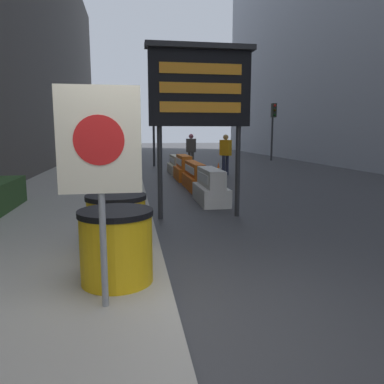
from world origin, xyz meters
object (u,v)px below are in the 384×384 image
at_px(barrel_drum_foreground, 116,246).
at_px(jersey_barrier_orange_near, 184,169).
at_px(traffic_cone_mid, 193,172).
at_px(pedestrian_passerby, 226,151).
at_px(jersey_barrier_white, 211,188).
at_px(message_board, 200,89).
at_px(traffic_light_far_side, 273,119).
at_px(barrel_drum_middle, 117,224).
at_px(traffic_cone_near, 218,170).
at_px(jersey_barrier_orange_far, 194,177).
at_px(jersey_barrier_cream, 176,165).
at_px(traffic_light_near_curb, 154,112).
at_px(warning_sign, 100,155).
at_px(traffic_cone_far, 186,165).
at_px(pedestrian_worker, 191,148).

distance_m(barrel_drum_foreground, jersey_barrier_orange_near, 9.91).
relative_size(traffic_cone_mid, pedestrian_passerby, 0.35).
xyz_separation_m(jersey_barrier_white, traffic_cone_mid, (0.33, 4.56, -0.09)).
distance_m(barrel_drum_foreground, message_board, 4.33).
xyz_separation_m(jersey_barrier_orange_near, traffic_light_far_side, (6.80, 8.66, 2.14)).
height_order(barrel_drum_middle, traffic_cone_near, barrel_drum_middle).
height_order(barrel_drum_middle, traffic_light_far_side, traffic_light_far_side).
bearing_deg(traffic_cone_near, traffic_cone_mid, -158.97).
distance_m(jersey_barrier_orange_near, traffic_light_far_side, 11.22).
distance_m(jersey_barrier_orange_far, traffic_cone_mid, 2.22).
bearing_deg(jersey_barrier_cream, pedestrian_passerby, -26.67).
bearing_deg(traffic_light_near_curb, barrel_drum_foreground, -95.16).
xyz_separation_m(jersey_barrier_orange_far, jersey_barrier_orange_near, (-0.00, 2.29, 0.04)).
distance_m(traffic_cone_mid, pedestrian_passerby, 2.29).
distance_m(jersey_barrier_orange_near, pedestrian_passerby, 2.44).
bearing_deg(traffic_light_far_side, warning_sign, -115.44).
xyz_separation_m(message_board, traffic_light_near_curb, (-0.15, 12.02, 0.20)).
xyz_separation_m(warning_sign, message_board, (1.64, 4.08, 1.03)).
height_order(jersey_barrier_orange_near, traffic_cone_mid, jersey_barrier_orange_near).
bearing_deg(jersey_barrier_cream, message_board, -93.80).
height_order(traffic_light_near_curb, traffic_light_far_side, traffic_light_near_curb).
relative_size(warning_sign, jersey_barrier_orange_far, 0.96).
relative_size(jersey_barrier_white, traffic_light_far_side, 0.47).
distance_m(warning_sign, traffic_cone_near, 11.23).
xyz_separation_m(barrel_drum_middle, jersey_barrier_white, (2.15, 4.04, -0.16)).
relative_size(barrel_drum_middle, warning_sign, 0.40).
distance_m(traffic_cone_far, pedestrian_worker, 1.52).
bearing_deg(jersey_barrier_white, jersey_barrier_orange_far, 90.00).
distance_m(message_board, traffic_light_far_side, 16.58).
bearing_deg(message_board, pedestrian_passerby, 71.77).
bearing_deg(warning_sign, jersey_barrier_white, 68.51).
bearing_deg(traffic_cone_near, traffic_light_near_curb, 110.75).
distance_m(jersey_barrier_white, jersey_barrier_orange_near, 4.66).
bearing_deg(barrel_drum_middle, jersey_barrier_white, 62.03).
bearing_deg(pedestrian_worker, traffic_light_near_curb, 150.08).
bearing_deg(message_board, traffic_cone_mid, 81.64).
xyz_separation_m(traffic_cone_mid, pedestrian_worker, (0.59, 4.11, 0.70)).
xyz_separation_m(warning_sign, pedestrian_passerby, (4.14, 11.65, -0.56)).
bearing_deg(warning_sign, traffic_cone_mid, 76.00).
xyz_separation_m(jersey_barrier_orange_far, traffic_cone_far, (0.50, 5.00, -0.06)).
xyz_separation_m(message_board, pedestrian_worker, (1.49, 10.20, -1.59)).
xyz_separation_m(jersey_barrier_white, traffic_cone_far, (0.50, 7.37, -0.07)).
bearing_deg(traffic_light_near_curb, traffic_cone_mid, -80.00).
xyz_separation_m(jersey_barrier_orange_far, traffic_light_far_side, (6.80, 10.95, 2.18)).
bearing_deg(warning_sign, traffic_light_far_side, 64.56).
height_order(message_board, jersey_barrier_orange_far, message_board).
relative_size(jersey_barrier_white, jersey_barrier_orange_far, 0.79).
relative_size(warning_sign, pedestrian_passerby, 1.20).
xyz_separation_m(jersey_barrier_orange_near, jersey_barrier_cream, (0.00, 2.35, -0.07)).
bearing_deg(barrel_drum_middle, jersey_barrier_cream, 79.02).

